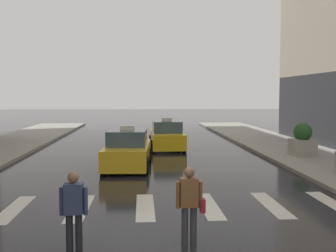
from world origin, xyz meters
The scene contains 7 objects.
ground_plane centered at (0.00, 0.00, 0.00)m, with size 160.00×160.00×0.00m, color black.
crosswalk_markings centered at (0.00, 3.00, 0.00)m, with size 11.30×2.80×0.01m.
taxi_lead centered at (-0.70, 9.32, 0.72)m, with size 2.12×4.63×1.80m.
taxi_second centered at (1.36, 15.28, 0.72)m, with size 1.99×4.57×1.80m.
pedestrian_with_handbag centered at (0.90, 0.00, 0.93)m, with size 0.61×0.24×1.65m.
pedestrian_plain_coat centered at (-1.41, -0.36, 0.94)m, with size 0.55×0.24×1.65m.
planter_mid_block centered at (7.80, 11.24, 0.87)m, with size 1.10×1.10×1.60m.
Camera 1 is at (-0.09, -8.27, 3.14)m, focal length 43.77 mm.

